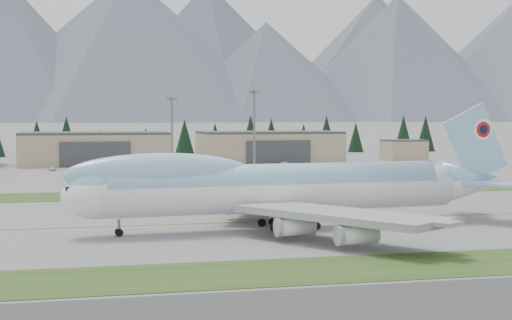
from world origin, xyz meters
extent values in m
plane|color=slate|center=(0.00, 0.00, 0.00)|extent=(7000.00, 7000.00, 0.00)
cube|color=#27491A|center=(0.00, -38.00, 0.00)|extent=(400.00, 14.00, 0.08)
cube|color=#27491A|center=(0.00, 45.00, 0.00)|extent=(400.00, 18.00, 0.08)
cube|color=gold|center=(0.00, 0.00, 0.00)|extent=(400.00, 0.40, 0.02)
cylinder|color=white|center=(6.80, -7.74, 5.42)|extent=(52.61, 10.20, 6.07)
cylinder|color=#8FC7EB|center=(5.87, -7.81, 6.54)|extent=(48.85, 9.44, 5.60)
ellipsoid|color=white|center=(-19.27, -9.81, 5.42)|extent=(10.16, 6.82, 6.07)
ellipsoid|color=#8FC7EB|center=(-19.27, -9.81, 6.54)|extent=(8.51, 5.77, 5.15)
ellipsoid|color=#8FC7EB|center=(-10.89, -9.15, 8.31)|extent=(26.10, 7.18, 5.60)
cube|color=#0C1433|center=(-22.52, -10.07, 6.63)|extent=(2.19, 2.58, 1.21)
cone|color=white|center=(37.51, -5.29, 5.42)|extent=(11.64, 6.82, 5.95)
cone|color=#8FC7EB|center=(37.51, -5.29, 6.54)|extent=(10.67, 6.21, 5.42)
cube|color=#8FC7EB|center=(38.45, -5.22, 11.77)|extent=(11.32, 1.46, 12.89)
cylinder|color=white|center=(39.53, -4.75, 14.01)|extent=(3.37, 0.45, 3.36)
cylinder|color=red|center=(39.53, -4.66, 14.01)|extent=(2.43, 0.38, 2.43)
cylinder|color=#0C1433|center=(39.52, -4.57, 14.01)|extent=(1.41, 0.30, 1.40)
cube|color=#8FC7EB|center=(38.93, 0.44, 5.98)|extent=(8.84, 11.58, 0.43)
cube|color=#8FC7EB|center=(39.82, -10.73, 5.98)|extent=(9.94, 11.70, 0.43)
cube|color=#9CA0A3|center=(7.44, 7.77, 3.74)|extent=(19.28, 29.23, 0.93)
cube|color=#9CA0A3|center=(9.88, -22.95, 3.74)|extent=(22.55, 28.38, 0.93)
cylinder|color=white|center=(3.45, 3.71, 1.96)|extent=(5.03, 2.71, 2.33)
cylinder|color=white|center=(7.32, 12.73, 1.96)|extent=(5.03, 2.71, 2.33)
cylinder|color=white|center=(5.30, -19.56, 1.96)|extent=(5.03, 2.71, 2.33)
cylinder|color=white|center=(10.55, -27.86, 1.96)|extent=(5.03, 2.71, 2.33)
cylinder|color=slate|center=(-16.47, -9.59, 1.12)|extent=(0.44, 0.44, 2.24)
cylinder|color=slate|center=(5.18, -5.06, 1.21)|extent=(0.56, 0.56, 2.43)
cylinder|color=slate|center=(5.62, -10.64, 1.21)|extent=(0.56, 0.56, 2.43)
cylinder|color=slate|center=(9.83, -4.68, 1.21)|extent=(0.56, 0.56, 2.43)
cylinder|color=slate|center=(10.28, -10.27, 1.21)|extent=(0.56, 0.56, 2.43)
cylinder|color=black|center=(-16.44, -9.96, 0.51)|extent=(1.05, 0.41, 1.03)
cylinder|color=black|center=(-16.50, -9.22, 0.51)|extent=(1.05, 0.41, 1.03)
cylinder|color=black|center=(5.18, -5.06, 0.56)|extent=(1.15, 0.55, 1.12)
cylinder|color=black|center=(5.62, -10.64, 0.56)|extent=(1.15, 0.55, 1.12)
cylinder|color=black|center=(9.83, -4.68, 0.56)|extent=(1.15, 0.55, 1.12)
cylinder|color=black|center=(10.28, -10.27, 0.56)|extent=(1.15, 0.55, 1.12)
cube|color=tan|center=(-15.00, 150.00, 5.00)|extent=(48.00, 26.00, 10.00)
cube|color=#393B3E|center=(-15.00, 150.00, 10.40)|extent=(48.00, 26.00, 0.80)
cube|color=#393B3E|center=(-15.00, 136.70, 4.00)|extent=(22.08, 0.60, 8.00)
cube|color=tan|center=(45.00, 150.00, 5.00)|extent=(48.00, 26.00, 10.00)
cube|color=#393B3E|center=(45.00, 150.00, 10.40)|extent=(48.00, 26.00, 0.80)
cube|color=#393B3E|center=(45.00, 136.70, 4.00)|extent=(22.08, 0.60, 8.00)
cube|color=tan|center=(95.00, 148.00, 3.50)|extent=(14.00, 12.00, 7.00)
cube|color=#393B3E|center=(95.00, 148.00, 7.30)|extent=(14.00, 12.00, 0.60)
cylinder|color=slate|center=(5.91, 109.62, 10.35)|extent=(0.70, 0.70, 20.69)
cube|color=slate|center=(5.91, 109.62, 21.09)|extent=(3.20, 3.20, 0.80)
cylinder|color=slate|center=(30.62, 111.05, 11.41)|extent=(0.70, 0.70, 22.82)
cube|color=slate|center=(30.62, 111.05, 23.22)|extent=(3.20, 3.20, 0.80)
imported|color=silver|center=(-28.00, 122.49, 0.00)|extent=(2.90, 3.59, 1.15)
imported|color=gold|center=(23.15, 122.05, 0.00)|extent=(4.18, 2.29, 1.31)
imported|color=silver|center=(45.93, 131.97, 0.00)|extent=(2.68, 4.02, 1.08)
cone|color=black|center=(-35.55, 208.34, 7.25)|extent=(8.12, 8.12, 14.49)
cone|color=black|center=(-24.07, 212.65, 8.03)|extent=(9.00, 9.00, 16.07)
cone|color=black|center=(-10.78, 213.76, 5.39)|extent=(6.04, 6.04, 10.78)
cone|color=black|center=(8.19, 213.93, 5.64)|extent=(6.32, 6.32, 11.28)
cone|color=black|center=(24.33, 212.72, 7.44)|extent=(8.33, 8.33, 14.88)
cone|color=black|center=(37.78, 214.78, 6.62)|extent=(7.42, 7.42, 13.24)
cone|color=black|center=(52.96, 212.89, 8.33)|extent=(9.33, 9.33, 16.66)
cone|color=black|center=(61.60, 210.83, 7.66)|extent=(8.57, 8.57, 15.31)
cone|color=black|center=(77.32, 214.73, 6.42)|extent=(7.19, 7.19, 12.84)
cone|color=black|center=(87.52, 213.56, 8.24)|extent=(9.23, 9.23, 16.48)
cone|color=black|center=(101.98, 215.62, 6.72)|extent=(7.52, 7.52, 13.43)
cone|color=black|center=(121.83, 208.60, 8.29)|extent=(9.28, 9.28, 16.58)
cone|color=black|center=(135.93, 215.76, 8.24)|extent=(9.23, 9.23, 16.48)
cone|color=#4A5563|center=(-200.00, 2212.33, 192.93)|extent=(822.18, 822.18, 385.85)
cone|color=white|center=(-200.00, 2212.33, 308.68)|extent=(312.43, 312.43, 154.34)
cone|color=#4A5563|center=(150.00, 2244.61, 220.50)|extent=(1002.87, 1002.87, 441.00)
cone|color=white|center=(150.00, 2244.61, 352.80)|extent=(381.09, 381.09, 176.40)
cone|color=#4A5563|center=(550.00, 2162.38, 148.15)|extent=(665.36, 665.36, 296.30)
cone|color=white|center=(550.00, 2162.38, 237.04)|extent=(252.84, 252.84, 118.52)
cone|color=#4A5563|center=(1000.00, 2231.68, 201.82)|extent=(836.45, 836.45, 403.65)
cone|color=white|center=(1000.00, 2231.68, 322.92)|extent=(317.85, 317.85, 161.46)
cone|color=#4A5563|center=(-200.00, 2900.00, 235.94)|extent=(943.75, 943.75, 471.87)
cone|color=white|center=(-200.00, 2900.00, 368.06)|extent=(377.50, 377.50, 207.62)
cone|color=#4A5563|center=(500.00, 2900.00, 267.28)|extent=(1069.14, 1069.14, 534.57)
cone|color=white|center=(500.00, 2900.00, 416.96)|extent=(427.65, 427.65, 235.21)
cone|color=#4A5563|center=(1200.00, 2900.00, 254.78)|extent=(1019.10, 1019.10, 509.55)
cone|color=white|center=(1200.00, 2900.00, 397.45)|extent=(407.64, 407.64, 224.20)
camera|label=1|loc=(-22.71, -115.33, 16.09)|focal=55.00mm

